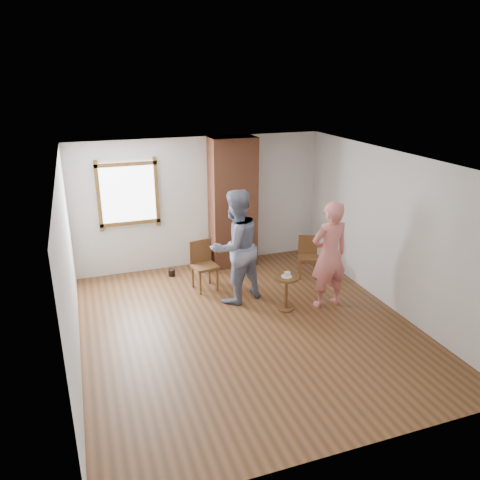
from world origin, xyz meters
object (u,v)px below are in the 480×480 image
(stoneware_crock, at_px, (201,258))
(man, at_px, (235,247))
(person_pink, at_px, (329,255))
(dining_chair_left, at_px, (203,262))
(dining_chair_right, at_px, (308,254))
(side_table, at_px, (286,287))

(stoneware_crock, distance_m, man, 1.65)
(person_pink, bearing_deg, man, -30.35)
(person_pink, bearing_deg, stoneware_crock, -56.75)
(dining_chair_left, distance_m, dining_chair_right, 2.06)
(dining_chair_right, relative_size, person_pink, 0.43)
(stoneware_crock, relative_size, dining_chair_left, 0.55)
(stoneware_crock, distance_m, side_table, 2.27)
(man, bearing_deg, person_pink, 134.24)
(stoneware_crock, distance_m, dining_chair_left, 0.86)
(dining_chair_right, xyz_separation_m, man, (-1.66, -0.52, 0.54))
(stoneware_crock, xyz_separation_m, dining_chair_left, (-0.18, -0.80, 0.26))
(dining_chair_right, height_order, side_table, dining_chair_right)
(side_table, xyz_separation_m, person_pink, (0.72, -0.09, 0.52))
(stoneware_crock, bearing_deg, man, -81.27)
(dining_chair_left, bearing_deg, person_pink, -46.62)
(dining_chair_right, distance_m, side_table, 1.50)
(man, bearing_deg, side_table, 118.83)
(dining_chair_left, bearing_deg, side_table, -59.14)
(stoneware_crock, xyz_separation_m, man, (0.22, -1.46, 0.74))
(stoneware_crock, distance_m, person_pink, 2.79)
(side_table, bearing_deg, dining_chair_right, 49.21)
(stoneware_crock, height_order, dining_chair_right, dining_chair_right)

